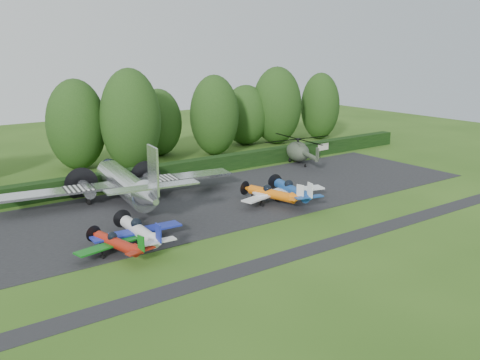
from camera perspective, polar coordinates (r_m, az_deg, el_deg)
ground at (r=46.80m, az=0.13°, el=-5.90°), size 160.00×160.00×0.00m
apron at (r=54.77m, az=-6.04°, el=-2.91°), size 70.00×18.00×0.01m
taxiway_verge at (r=42.44m, az=4.95°, el=-8.16°), size 70.00×2.00×0.00m
hedgerow at (r=64.20m, az=-10.96°, el=-0.49°), size 90.00×1.60×2.00m
transport_plane at (r=56.20m, az=-12.01°, el=-0.36°), size 24.69×18.93×7.91m
light_plane_red at (r=43.26m, az=-13.02°, el=-6.58°), size 6.47×6.80×2.49m
light_plane_white at (r=44.99m, az=-10.68°, el=-5.35°), size 7.68×8.07×2.95m
light_plane_orange at (r=55.23m, az=3.40°, el=-1.47°), size 7.15×7.52×2.75m
light_plane_blue at (r=56.31m, az=5.50°, el=-1.08°), size 7.88×8.28×3.03m
helicopter at (r=74.45m, az=6.22°, el=3.22°), size 10.76×12.60×3.47m
sign_board at (r=80.41m, az=9.12°, el=3.50°), size 3.21×0.12×1.81m
tree_0 at (r=87.14m, az=0.63°, el=6.94°), size 7.50×7.50×9.71m
tree_1 at (r=79.51m, az=-8.69°, el=6.08°), size 6.82×6.82×9.83m
tree_2 at (r=72.85m, az=-17.07°, el=5.66°), size 7.63×7.63×11.85m
tree_4 at (r=79.06m, az=-2.75°, el=6.90°), size 7.20×7.20×11.80m
tree_5 at (r=93.56m, az=8.55°, el=7.80°), size 6.59×6.59×11.34m
tree_7 at (r=88.09m, az=3.95°, el=7.92°), size 8.01×8.01×12.56m
tree_9 at (r=70.75m, az=-11.60°, el=6.31°), size 7.83×7.83×13.22m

